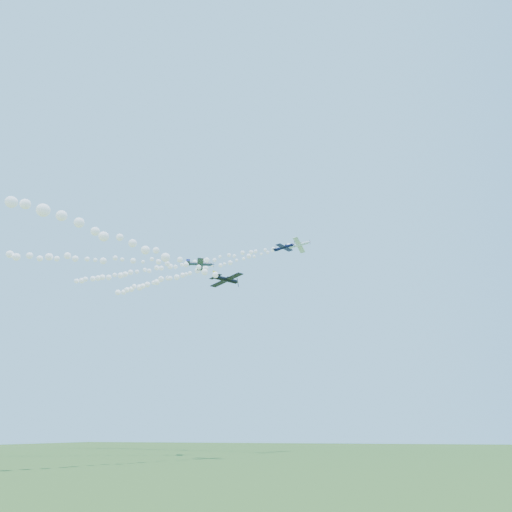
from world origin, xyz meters
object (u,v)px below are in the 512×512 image
(plane_white, at_px, (299,245))
(plane_black, at_px, (226,279))
(plane_grey, at_px, (200,264))
(plane_navy, at_px, (284,247))

(plane_white, relative_size, plane_black, 0.89)
(plane_grey, bearing_deg, plane_navy, 15.98)
(plane_white, distance_m, plane_black, 39.38)
(plane_grey, distance_m, plane_black, 15.82)
(plane_navy, xyz_separation_m, plane_grey, (-17.75, -15.19, -8.66))
(plane_white, relative_size, plane_grey, 1.00)
(plane_white, height_order, plane_black, plane_white)
(plane_navy, height_order, plane_grey, plane_navy)
(plane_navy, xyz_separation_m, plane_black, (-7.55, -24.22, -16.71))
(plane_white, distance_m, plane_navy, 9.09)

